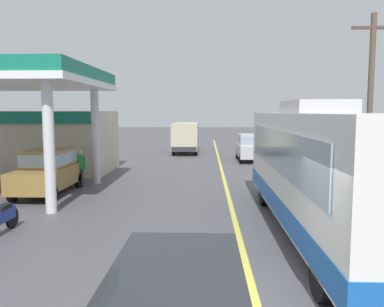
{
  "coord_description": "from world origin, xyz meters",
  "views": [
    {
      "loc": [
        -0.89,
        -6.49,
        3.36
      ],
      "look_at": [
        -1.5,
        10.0,
        1.6
      ],
      "focal_mm": 36.64,
      "sensor_mm": 36.0,
      "label": 1
    }
  ],
  "objects_px": {
    "car_at_pump": "(49,169)",
    "motorcycle_parked_forecourt": "(1,218)",
    "minibus_opposing_lane": "(186,135)",
    "pedestrian_near_pump": "(80,166)",
    "car_trailing_behind_bus": "(250,146)",
    "coach_bus_main": "(324,172)"
  },
  "relations": [
    {
      "from": "coach_bus_main",
      "to": "car_trailing_behind_bus",
      "type": "xyz_separation_m",
      "value": [
        -0.18,
        16.37,
        -0.71
      ]
    },
    {
      "from": "minibus_opposing_lane",
      "to": "pedestrian_near_pump",
      "type": "height_order",
      "value": "minibus_opposing_lane"
    },
    {
      "from": "car_at_pump",
      "to": "minibus_opposing_lane",
      "type": "bearing_deg",
      "value": 74.04
    },
    {
      "from": "coach_bus_main",
      "to": "car_at_pump",
      "type": "xyz_separation_m",
      "value": [
        -9.68,
        5.0,
        -0.71
      ]
    },
    {
      "from": "car_at_pump",
      "to": "minibus_opposing_lane",
      "type": "distance_m",
      "value": 17.4
    },
    {
      "from": "pedestrian_near_pump",
      "to": "car_at_pump",
      "type": "bearing_deg",
      "value": -119.22
    },
    {
      "from": "minibus_opposing_lane",
      "to": "car_trailing_behind_bus",
      "type": "relative_size",
      "value": 1.46
    },
    {
      "from": "car_at_pump",
      "to": "coach_bus_main",
      "type": "bearing_deg",
      "value": -27.3
    },
    {
      "from": "coach_bus_main",
      "to": "car_trailing_behind_bus",
      "type": "relative_size",
      "value": 2.63
    },
    {
      "from": "pedestrian_near_pump",
      "to": "car_trailing_behind_bus",
      "type": "distance_m",
      "value": 13.17
    },
    {
      "from": "coach_bus_main",
      "to": "car_trailing_behind_bus",
      "type": "height_order",
      "value": "coach_bus_main"
    },
    {
      "from": "motorcycle_parked_forecourt",
      "to": "pedestrian_near_pump",
      "type": "height_order",
      "value": "pedestrian_near_pump"
    },
    {
      "from": "minibus_opposing_lane",
      "to": "car_trailing_behind_bus",
      "type": "bearing_deg",
      "value": -48.6
    },
    {
      "from": "pedestrian_near_pump",
      "to": "coach_bus_main",
      "type": "bearing_deg",
      "value": -36.11
    },
    {
      "from": "car_at_pump",
      "to": "motorcycle_parked_forecourt",
      "type": "xyz_separation_m",
      "value": [
        0.83,
        -5.36,
        -0.57
      ]
    },
    {
      "from": "car_at_pump",
      "to": "car_trailing_behind_bus",
      "type": "bearing_deg",
      "value": 50.13
    },
    {
      "from": "minibus_opposing_lane",
      "to": "pedestrian_near_pump",
      "type": "relative_size",
      "value": 3.69
    },
    {
      "from": "coach_bus_main",
      "to": "car_at_pump",
      "type": "height_order",
      "value": "coach_bus_main"
    },
    {
      "from": "motorcycle_parked_forecourt",
      "to": "pedestrian_near_pump",
      "type": "bearing_deg",
      "value": 90.12
    },
    {
      "from": "car_at_pump",
      "to": "pedestrian_near_pump",
      "type": "height_order",
      "value": "car_at_pump"
    },
    {
      "from": "car_at_pump",
      "to": "motorcycle_parked_forecourt",
      "type": "height_order",
      "value": "car_at_pump"
    },
    {
      "from": "car_at_pump",
      "to": "car_trailing_behind_bus",
      "type": "relative_size",
      "value": 1.0
    }
  ]
}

